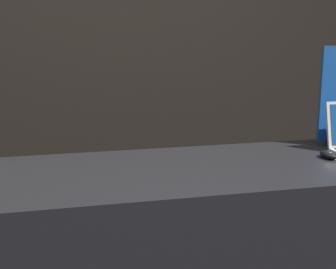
# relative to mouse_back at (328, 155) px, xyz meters

# --- Properties ---
(wall_back) EXTENTS (8.00, 0.05, 2.80)m
(wall_back) POSITION_rel_mouse_back_xyz_m (-0.76, 1.50, 0.53)
(wall_back) COLOR black
(wall_back) RESTS_ON ground_plane
(display_counter) EXTENTS (2.39, 0.72, 0.85)m
(display_counter) POSITION_rel_mouse_back_xyz_m (-0.76, 0.00, -0.44)
(display_counter) COLOR black
(display_counter) RESTS_ON ground_plane
(mouse_back) EXTENTS (0.06, 0.11, 0.04)m
(mouse_back) POSITION_rel_mouse_back_xyz_m (0.00, 0.00, 0.00)
(mouse_back) COLOR black
(mouse_back) RESTS_ON display_counter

